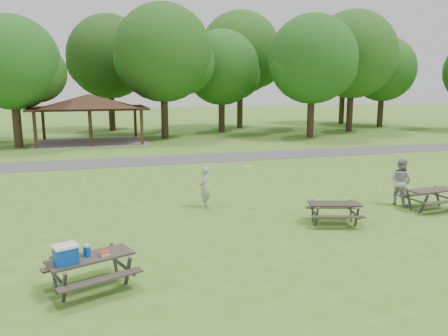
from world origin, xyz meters
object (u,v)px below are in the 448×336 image
(frisbee_catcher, at_px, (401,181))
(frisbee_thrower, at_px, (204,187))
(picnic_table_near, at_px, (83,260))
(picnic_table_middle, at_px, (334,208))

(frisbee_catcher, bearing_deg, frisbee_thrower, 56.44)
(frisbee_thrower, distance_m, frisbee_catcher, 7.31)
(frisbee_thrower, bearing_deg, picnic_table_near, -12.60)
(frisbee_thrower, bearing_deg, picnic_table_middle, 72.38)
(picnic_table_middle, bearing_deg, frisbee_catcher, 21.05)
(picnic_table_middle, bearing_deg, picnic_table_near, -160.75)
(picnic_table_near, bearing_deg, frisbee_thrower, 54.39)
(picnic_table_near, height_order, frisbee_thrower, frisbee_thrower)
(picnic_table_middle, xyz_separation_m, frisbee_thrower, (-3.55, 3.05, 0.23))
(picnic_table_middle, xyz_separation_m, frisbee_catcher, (3.56, 1.37, 0.36))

